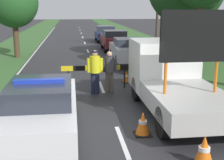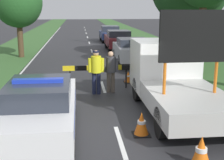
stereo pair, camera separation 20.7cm
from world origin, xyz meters
name	(u,v)px [view 1 (the left image)]	position (x,y,z in m)	size (l,w,h in m)	color
ground_plane	(116,125)	(0.00, 0.00, 0.00)	(160.00, 160.00, 0.00)	#28282B
lane_markings	(88,51)	(0.00, 16.09, 0.00)	(8.24, 59.43, 0.01)	silver
grass_verge_left	(17,46)	(-6.11, 20.00, 0.01)	(3.88, 120.00, 0.03)	#38602D
grass_verge_right	(151,44)	(6.11, 20.00, 0.01)	(3.88, 120.00, 0.03)	#38602D
police_car	(41,108)	(-2.08, -0.44, 0.76)	(1.86, 4.84, 1.58)	white
work_truck	(171,76)	(2.08, 1.37, 1.11)	(2.18, 5.53, 3.33)	white
road_barrier	(97,69)	(-0.22, 4.26, 0.83)	(2.97, 0.08, 1.00)	black
police_officer	(95,68)	(-0.35, 3.44, 1.04)	(0.63, 0.40, 1.76)	#191E38
pedestrian_civilian	(109,68)	(0.24, 3.62, 0.99)	(0.60, 0.38, 1.68)	brown
traffic_cone_near_truck	(204,151)	(1.56, -2.66, 0.35)	(0.52, 0.52, 0.72)	black
traffic_cone_behind_barrier	(126,77)	(1.21, 5.21, 0.27)	(0.39, 0.39, 0.54)	black
traffic_cone_lane_edge	(143,124)	(0.63, -0.80, 0.32)	(0.46, 0.46, 0.64)	black
queued_car_sedan_silver	(129,50)	(2.18, 9.83, 0.84)	(1.93, 4.05, 1.57)	#B2B2B7
queued_car_wagon_maroon	(114,40)	(2.16, 16.20, 0.83)	(1.92, 4.43, 1.58)	maroon
queued_car_hatch_blue	(105,34)	(2.11, 22.51, 0.80)	(1.87, 4.22, 1.56)	navy
roadside_tree_near_right	(14,2)	(-4.96, 13.19, 3.68)	(3.21, 3.21, 5.39)	#4C3823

